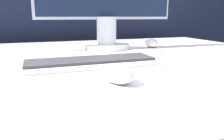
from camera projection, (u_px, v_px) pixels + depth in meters
partition_panel at (70, 62)px, 1.49m from camera, size 5.00×0.03×1.22m
computer_mouse_near at (116, 74)px, 0.50m from camera, size 0.09×0.11×0.04m
keyboard at (91, 62)px, 0.66m from camera, size 0.41×0.12×0.02m
computer_mouse_far at (152, 43)px, 1.06m from camera, size 0.08×0.10×0.04m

